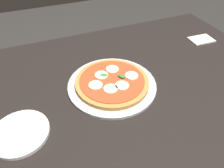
# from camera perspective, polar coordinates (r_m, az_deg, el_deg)

# --- Properties ---
(ground_plane) EXTENTS (6.00, 6.00, 0.00)m
(ground_plane) POSITION_cam_1_polar(r_m,az_deg,el_deg) (1.48, 3.60, -21.93)
(ground_plane) COLOR #2D2B28
(dining_table) EXTENTS (1.44, 1.06, 0.72)m
(dining_table) POSITION_cam_1_polar(r_m,az_deg,el_deg) (0.95, 5.20, -4.47)
(dining_table) COLOR black
(dining_table) RESTS_ON ground_plane
(serving_tray) EXTENTS (0.37, 0.37, 0.01)m
(serving_tray) POSITION_cam_1_polar(r_m,az_deg,el_deg) (0.89, -0.00, -0.19)
(serving_tray) COLOR silver
(serving_tray) RESTS_ON dining_table
(pizza) EXTENTS (0.31, 0.31, 0.03)m
(pizza) POSITION_cam_1_polar(r_m,az_deg,el_deg) (0.88, 0.01, 0.65)
(pizza) COLOR #C6843F
(pizza) RESTS_ON serving_tray
(plate_white) EXTENTS (0.19, 0.19, 0.01)m
(plate_white) POSITION_cam_1_polar(r_m,az_deg,el_deg) (0.79, -23.72, -12.10)
(plate_white) COLOR white
(plate_white) RESTS_ON dining_table
(napkin) EXTENTS (0.13, 0.10, 0.01)m
(napkin) POSITION_cam_1_polar(r_m,az_deg,el_deg) (1.31, 23.17, 11.07)
(napkin) COLOR white
(napkin) RESTS_ON dining_table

